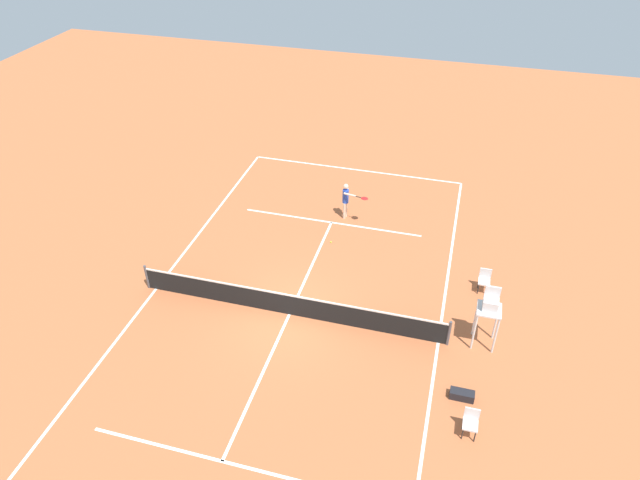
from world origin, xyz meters
The scene contains 9 objects.
ground_plane centered at (0.00, 0.00, 0.00)m, with size 60.00×60.00×0.00m, color #B76038.
court_lines centered at (0.00, 0.00, 0.00)m, with size 10.99×22.84×0.01m.
tennis_net centered at (0.00, 0.00, 0.50)m, with size 11.59×0.10×1.07m.
player_serving centered at (-0.54, -6.82, 1.05)m, with size 1.26×0.76×1.75m.
tennis_ball centered at (-0.36, -4.74, 0.03)m, with size 0.07×0.07×0.07m, color #CCE033.
umpire_chair centered at (-6.90, -0.40, 1.61)m, with size 0.80×0.80×2.41m.
courtside_chair_near centered at (-6.66, 3.46, 0.53)m, with size 0.44×0.46×0.95m.
courtside_chair_mid centered at (-6.81, -3.26, 0.53)m, with size 0.44×0.46×0.95m.
equipment_bag centered at (-6.38, 2.21, 0.15)m, with size 0.76×0.32×0.30m, color black.
Camera 1 is at (-5.16, 14.61, 14.56)m, focal length 32.08 mm.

